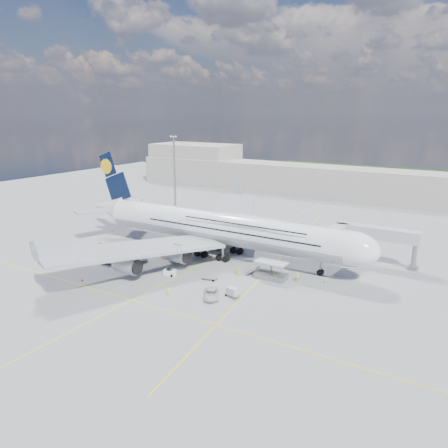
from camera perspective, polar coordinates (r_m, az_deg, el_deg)
The scene contains 31 objects.
ground at distance 96.44m, azimuth -3.81°, elevation -5.70°, with size 300.00×300.00×0.00m, color gray.
taxi_line_main at distance 96.44m, azimuth -3.81°, elevation -5.70°, with size 0.25×220.00×0.01m, color yellow.
taxi_line_cross at distance 82.17m, azimuth -11.98°, elevation -9.71°, with size 120.00×0.25×0.01m, color yellow.
taxi_line_diag at distance 97.97m, azimuth 6.35°, elevation -5.43°, with size 0.25×100.00×0.01m, color yellow.
airliner at distance 102.16m, azimuth -0.52°, elevation -0.46°, with size 77.26×79.15×23.71m.
jet_bridge at distance 100.84m, azimuth 17.30°, elevation -1.35°, with size 18.80×12.10×8.50m.
cargo_loader at distance 90.38m, azimuth 6.06°, elevation -6.32°, with size 8.53×3.20×3.67m.
light_mast at distance 151.85m, azimuth -6.47°, elevation 6.83°, with size 3.00×0.70×25.50m.
terminal at distance 178.78m, azimuth 14.05°, elevation 5.31°, with size 180.00×16.00×12.00m, color #B2AD9E.
hangar at distance 213.96m, azimuth -3.76°, elevation 7.98°, with size 40.00×22.00×18.00m, color #B2AD9E.
dolly_row_a at distance 102.00m, azimuth -15.03°, elevation -4.39°, with size 3.22×1.76×2.02m.
dolly_row_b at distance 101.95m, azimuth -10.75°, elevation -4.20°, with size 3.24×2.22×1.87m.
dolly_row_c at distance 99.71m, azimuth -6.31°, elevation -4.43°, with size 3.40×2.33×1.96m.
dolly_back at distance 113.17m, azimuth -15.51°, elevation -2.63°, with size 2.95×1.88×1.75m.
dolly_nose_far at distance 81.60m, azimuth 1.12°, elevation -8.85°, with size 2.95×1.96×1.72m.
dolly_nose_near at distance 89.60m, azimuth -1.87°, elevation -7.05°, with size 3.35×2.31×0.45m.
baggage_tug at distance 92.19m, azimuth -7.11°, elevation -6.30°, with size 2.67×1.53×1.58m.
catering_truck_inner at distance 118.52m, azimuth -1.03°, elevation -0.85°, with size 6.90×3.42×3.95m.
catering_truck_outer at distance 145.04m, azimuth 1.17°, elevation 2.05°, with size 7.59×4.36×4.25m.
service_van at distance 81.10m, azimuth -1.66°, elevation -9.11°, with size 2.58×5.60×1.56m, color silver.
crew_nose at distance 89.65m, azimuth 9.63°, elevation -6.83°, with size 0.70×0.46×1.92m, color #95EC18.
crew_loader at distance 89.60m, azimuth 6.53°, elevation -6.83°, with size 0.78×0.61×1.60m, color #B7FF1A.
crew_wing at distance 103.50m, azimuth -8.13°, elevation -3.83°, with size 1.12×0.46×1.90m, color #A6DD17.
crew_van at distance 91.74m, azimuth 1.81°, elevation -6.17°, with size 0.86×0.56×1.76m, color #D3DE17.
crew_tug at distance 82.13m, azimuth -7.28°, elevation -8.83°, with size 1.15×0.66×1.78m, color #C1FF1A.
cone_nose at distance 90.34m, azimuth 12.91°, elevation -7.30°, with size 0.44×0.44×0.56m.
cone_wing_left_inner at distance 112.22m, azimuth 0.82°, elevation -2.60°, with size 0.41×0.41×0.52m.
cone_wing_left_outer at distance 140.45m, azimuth -0.35°, elevation 0.93°, with size 0.44×0.44×0.57m.
cone_wing_right_inner at distance 103.51m, azimuth -11.26°, elevation -4.39°, with size 0.38×0.38×0.48m.
cone_wing_right_outer at distance 93.33m, azimuth -18.05°, elevation -6.97°, with size 0.38×0.38×0.49m.
cone_tail at distance 128.24m, azimuth -14.30°, elevation -0.87°, with size 0.38×0.38×0.49m.
Camera 1 is at (52.56, -73.68, 33.29)m, focal length 35.00 mm.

